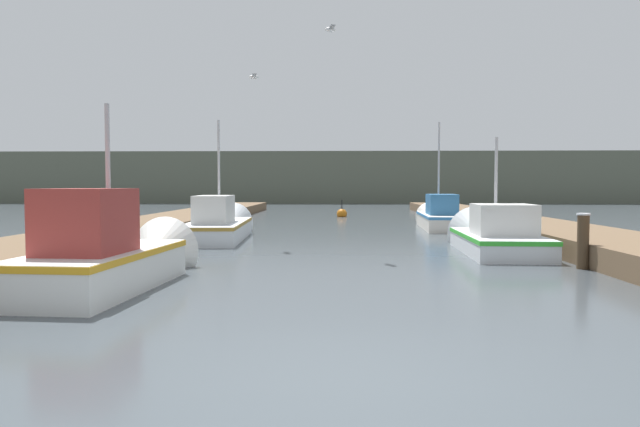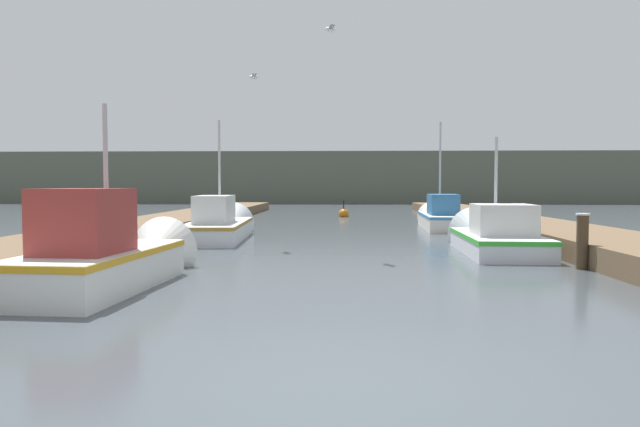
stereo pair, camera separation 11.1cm
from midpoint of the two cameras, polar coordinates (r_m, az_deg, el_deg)
name	(u,v)px [view 1 (the left image)]	position (r m, az deg, el deg)	size (l,w,h in m)	color
ground_plane	(344,381)	(5.30, 1.77, -16.35)	(200.00, 200.00, 0.00)	#3D4449
dock_left	(162,225)	(22.07, -15.67, -1.13)	(2.87, 40.00, 0.51)	brown
dock_right	(519,226)	(22.07, 19.12, -1.18)	(2.87, 40.00, 0.51)	brown
distant_shore_ridge	(338,178)	(61.40, 1.72, 3.53)	(120.00, 16.00, 4.95)	#565B4C
fishing_boat_0	(116,255)	(10.58, -20.04, -3.94)	(1.85, 4.85, 3.51)	silver
fishing_boat_1	(492,236)	(15.84, 16.66, -2.17)	(1.95, 5.13, 3.56)	silver
fishing_boat_2	(221,225)	(19.19, -10.06, -1.10)	(1.98, 6.30, 4.35)	silver
fishing_boat_3	(438,216)	(23.91, 11.58, -0.29)	(1.66, 6.07, 4.66)	silver
mooring_piling_0	(583,241)	(13.04, 24.59, -2.50)	(0.27, 0.27, 1.16)	#473523
mooring_piling_1	(78,247)	(12.28, -23.30, -3.09)	(0.25, 0.25, 1.03)	#473523
channel_buoy	(342,214)	(31.52, 2.10, -0.04)	(0.57, 0.57, 1.07)	#BF6513
seagull_lead	(330,29)	(15.38, 0.83, 17.93)	(0.31, 0.56, 0.12)	white
seagull_1	(254,77)	(17.10, -6.84, 13.40)	(0.30, 0.56, 0.12)	white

